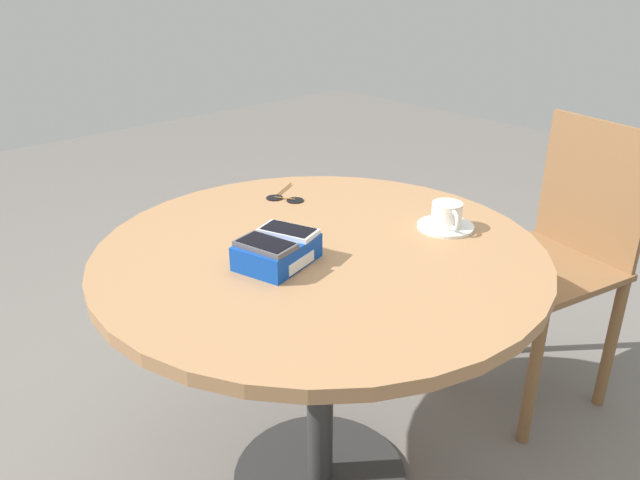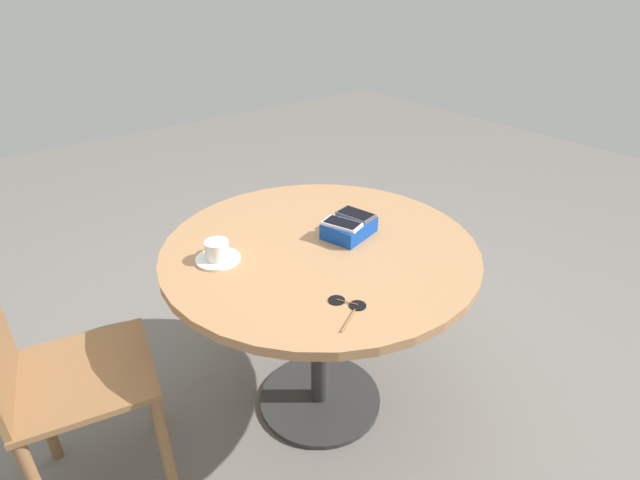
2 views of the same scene
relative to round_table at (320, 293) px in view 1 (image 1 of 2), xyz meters
The scene contains 9 objects.
ground_plane 0.59m from the round_table, ahead, with size 8.00×8.00×0.00m, color slate.
round_table is the anchor object (origin of this frame).
phone_box 0.19m from the round_table, behind, with size 0.20×0.17×0.05m.
phone_gray 0.24m from the round_table, behind, with size 0.10×0.14×0.01m.
phone_white 0.20m from the round_table, 168.08° to the left, with size 0.11×0.14×0.01m.
saucer 0.36m from the round_table, 22.35° to the right, with size 0.14×0.14×0.01m, color white.
coffee_cup 0.37m from the round_table, 22.77° to the right, with size 0.08×0.10×0.06m.
sunglasses 0.36m from the round_table, 63.99° to the left, with size 0.13×0.14×0.01m.
chair_near_window 0.85m from the round_table, 12.85° to the right, with size 0.46×0.46×0.90m.
Camera 1 is at (-0.89, -0.96, 1.33)m, focal length 35.00 mm.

